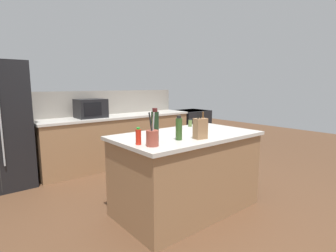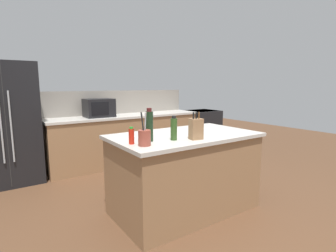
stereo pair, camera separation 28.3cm
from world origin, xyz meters
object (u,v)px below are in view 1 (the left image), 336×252
(range_oven, at_px, (191,129))
(olive_oil_bottle, at_px, (179,129))
(spice_jar_oregano, at_px, (190,123))
(utensil_crock, at_px, (152,137))
(microwave, at_px, (91,108))
(hot_sauce_bottle, at_px, (138,137))
(knife_block, at_px, (200,128))
(wine_bottle, at_px, (155,126))

(range_oven, xyz_separation_m, olive_oil_bottle, (-2.52, -2.40, 0.59))
(olive_oil_bottle, relative_size, spice_jar_oregano, 2.41)
(utensil_crock, xyz_separation_m, spice_jar_oregano, (1.09, 0.62, -0.03))
(range_oven, distance_m, microwave, 2.54)
(utensil_crock, distance_m, hot_sauce_bottle, 0.15)
(knife_block, relative_size, olive_oil_bottle, 1.13)
(wine_bottle, bearing_deg, spice_jar_oregano, 26.39)
(microwave, distance_m, spice_jar_oregano, 1.95)
(range_oven, distance_m, spice_jar_oregano, 2.62)
(range_oven, relative_size, utensil_crock, 2.87)
(knife_block, bearing_deg, wine_bottle, 166.31)
(range_oven, xyz_separation_m, wine_bottle, (-2.76, -2.30, 0.63))
(hot_sauce_bottle, bearing_deg, olive_oil_bottle, -10.23)
(microwave, relative_size, hot_sauce_bottle, 2.97)
(range_oven, xyz_separation_m, hot_sauce_bottle, (-2.97, -2.32, 0.55))
(spice_jar_oregano, bearing_deg, microwave, 109.63)
(olive_oil_bottle, bearing_deg, utensil_crock, -172.24)
(range_oven, height_order, hot_sauce_bottle, hot_sauce_bottle)
(wine_bottle, bearing_deg, utensil_crock, -133.46)
(spice_jar_oregano, relative_size, hot_sauce_bottle, 0.63)
(knife_block, height_order, olive_oil_bottle, knife_block)
(olive_oil_bottle, bearing_deg, knife_block, -25.00)
(knife_block, bearing_deg, spice_jar_oregano, 63.27)
(hot_sauce_bottle, distance_m, wine_bottle, 0.23)
(range_oven, height_order, utensil_crock, utensil_crock)
(utensil_crock, relative_size, spice_jar_oregano, 3.02)
(olive_oil_bottle, xyz_separation_m, spice_jar_oregano, (0.71, 0.57, -0.07))
(microwave, xyz_separation_m, olive_oil_bottle, (-0.06, -2.40, -0.04))
(range_oven, xyz_separation_m, spice_jar_oregano, (-1.81, -1.83, 0.52))
(spice_jar_oregano, height_order, hot_sauce_bottle, hot_sauce_bottle)
(range_oven, distance_m, olive_oil_bottle, 3.53)
(range_oven, bearing_deg, microwave, 180.00)
(range_oven, relative_size, wine_bottle, 2.70)
(range_oven, distance_m, hot_sauce_bottle, 3.81)
(range_oven, relative_size, spice_jar_oregano, 8.68)
(knife_block, height_order, wine_bottle, wine_bottle)
(olive_oil_bottle, distance_m, hot_sauce_bottle, 0.46)
(olive_oil_bottle, bearing_deg, range_oven, 43.61)
(microwave, distance_m, olive_oil_bottle, 2.40)
(microwave, height_order, wine_bottle, wine_bottle)
(olive_oil_bottle, bearing_deg, wine_bottle, 157.66)
(range_oven, bearing_deg, hot_sauce_bottle, -142.00)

